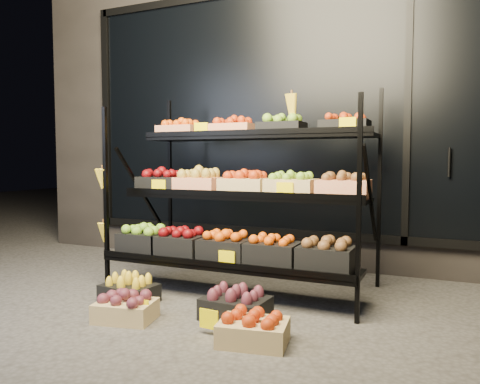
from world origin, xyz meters
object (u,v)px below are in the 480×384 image
at_px(display_rack, 239,195).
at_px(floor_crate_left, 126,307).
at_px(floor_crate_midleft, 129,290).
at_px(floor_crate_midright, 253,328).

bearing_deg(display_rack, floor_crate_left, -111.14).
xyz_separation_m(floor_crate_left, floor_crate_midleft, (-0.23, 0.34, 0.00)).
bearing_deg(floor_crate_midleft, display_rack, 53.83).
relative_size(floor_crate_left, floor_crate_midright, 0.97).
xyz_separation_m(display_rack, floor_crate_left, (-0.38, -0.99, -0.70)).
bearing_deg(display_rack, floor_crate_midleft, -133.47).
relative_size(display_rack, floor_crate_midright, 4.99).
relative_size(display_rack, floor_crate_left, 5.14).
height_order(floor_crate_left, floor_crate_midleft, floor_crate_midleft).
bearing_deg(floor_crate_left, floor_crate_midleft, 112.53).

